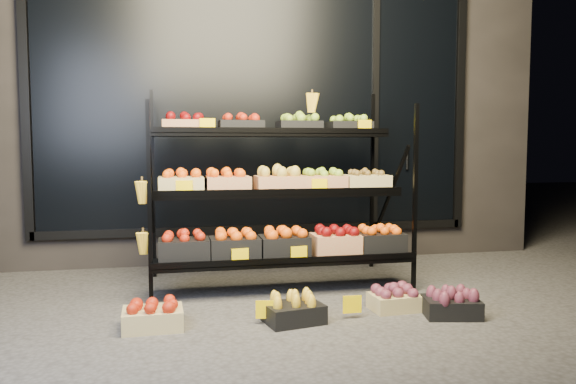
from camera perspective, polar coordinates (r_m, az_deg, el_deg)
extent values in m
plane|color=#514F4C|center=(4.21, 0.60, -11.42)|extent=(24.00, 24.00, 0.00)
cube|color=#2D2826|center=(6.63, -4.32, 9.70)|extent=(6.00, 2.00, 3.50)
cube|color=black|center=(5.61, -2.92, 8.58)|extent=(4.20, 0.04, 2.40)
cube|color=black|center=(5.64, -2.83, -3.77)|extent=(4.30, 0.06, 0.08)
cube|color=black|center=(5.67, -25.13, 8.11)|extent=(0.08, 0.06, 2.50)
cube|color=black|center=(6.30, 17.03, 7.96)|extent=(0.08, 0.06, 2.50)
cube|color=black|center=(5.90, 8.83, 8.34)|extent=(0.06, 0.06, 2.50)
cylinder|color=black|center=(5.99, 12.01, 3.45)|extent=(0.02, 0.02, 0.25)
cube|color=black|center=(4.15, -13.90, -1.23)|extent=(0.03, 0.03, 1.50)
cube|color=black|center=(4.56, 12.78, -0.68)|extent=(0.03, 0.03, 1.50)
cube|color=black|center=(5.11, -13.54, 0.76)|extent=(0.03, 0.03, 1.66)
cube|color=black|center=(5.45, 8.54, 1.08)|extent=(0.03, 0.03, 1.66)
cube|color=black|center=(4.48, -0.37, -6.95)|extent=(2.05, 0.42, 0.03)
cube|color=black|center=(4.28, 0.17, -7.02)|extent=(2.05, 0.02, 0.05)
cube|color=black|center=(4.70, -1.10, -0.24)|extent=(2.05, 0.40, 0.03)
cube|color=black|center=(4.51, -0.65, 0.01)|extent=(2.05, 0.02, 0.05)
cube|color=black|center=(4.98, -1.76, 5.80)|extent=(2.05, 0.40, 0.03)
cube|color=black|center=(4.79, -1.36, 6.26)|extent=(2.05, 0.02, 0.05)
cube|color=tan|center=(4.90, -10.43, 6.56)|extent=(0.38, 0.28, 0.11)
ellipsoid|color=#700809|center=(4.91, -10.45, 7.55)|extent=(0.32, 0.24, 0.07)
cube|color=black|center=(4.94, -4.80, 6.61)|extent=(0.38, 0.28, 0.11)
ellipsoid|color=red|center=(4.94, -4.80, 7.59)|extent=(0.32, 0.24, 0.07)
cube|color=black|center=(5.03, 1.13, 6.59)|extent=(0.38, 0.28, 0.11)
ellipsoid|color=#8FB92E|center=(5.03, 1.13, 7.56)|extent=(0.32, 0.24, 0.07)
cube|color=black|center=(5.15, 6.21, 6.52)|extent=(0.38, 0.28, 0.11)
ellipsoid|color=#8FB92E|center=(5.16, 6.22, 7.46)|extent=(0.32, 0.24, 0.07)
cube|color=#CEB976|center=(4.61, -10.67, 0.65)|extent=(0.38, 0.28, 0.14)
ellipsoid|color=#F25B0C|center=(4.60, -10.69, 1.89)|extent=(0.32, 0.24, 0.07)
cube|color=tan|center=(4.63, -6.25, 0.72)|extent=(0.38, 0.28, 0.14)
ellipsoid|color=#F25B0C|center=(4.62, -6.26, 1.96)|extent=(0.32, 0.24, 0.07)
cube|color=tan|center=(4.69, -0.98, 0.80)|extent=(0.38, 0.28, 0.14)
ellipsoid|color=gold|center=(4.69, -0.99, 2.02)|extent=(0.32, 0.24, 0.07)
cube|color=tan|center=(4.78, 3.49, 0.86)|extent=(0.38, 0.28, 0.14)
ellipsoid|color=#8FB92E|center=(4.77, 3.49, 2.06)|extent=(0.32, 0.24, 0.07)
cube|color=#CEB976|center=(4.90, 7.91, 0.92)|extent=(0.38, 0.28, 0.14)
ellipsoid|color=brown|center=(4.89, 7.92, 2.09)|extent=(0.32, 0.24, 0.07)
cube|color=black|center=(4.37, -10.51, -5.91)|extent=(0.38, 0.28, 0.18)
ellipsoid|color=red|center=(4.35, -10.54, -4.35)|extent=(0.32, 0.24, 0.07)
cube|color=black|center=(4.40, -5.43, -5.79)|extent=(0.38, 0.28, 0.18)
ellipsoid|color=#F25B0C|center=(4.38, -5.44, -4.24)|extent=(0.32, 0.24, 0.07)
cube|color=black|center=(4.46, -0.39, -5.63)|extent=(0.38, 0.28, 0.18)
ellipsoid|color=#F25B0C|center=(4.44, -0.39, -4.10)|extent=(0.32, 0.24, 0.07)
cube|color=tan|center=(4.56, 4.88, -5.41)|extent=(0.38, 0.28, 0.18)
ellipsoid|color=#700809|center=(4.54, 4.89, -3.92)|extent=(0.32, 0.24, 0.07)
cube|color=black|center=(4.68, 9.27, -5.19)|extent=(0.38, 0.28, 0.18)
ellipsoid|color=#F25B0C|center=(4.66, 9.29, -3.74)|extent=(0.32, 0.24, 0.07)
ellipsoid|color=yellow|center=(4.16, -14.62, 1.18)|extent=(0.14, 0.08, 0.22)
ellipsoid|color=yellow|center=(4.20, -14.52, -3.86)|extent=(0.14, 0.08, 0.22)
ellipsoid|color=yellow|center=(4.97, 2.47, 10.08)|extent=(0.14, 0.08, 0.22)
cube|color=#FFD300|center=(4.46, -10.49, 0.39)|extent=(0.13, 0.01, 0.12)
cube|color=#FFD300|center=(4.62, 3.22, 0.61)|extent=(0.13, 0.01, 0.12)
cube|color=#FFD300|center=(5.04, 7.80, 6.60)|extent=(0.13, 0.01, 0.12)
cube|color=#FFD300|center=(4.76, -8.19, 6.71)|extent=(0.13, 0.01, 0.12)
cube|color=#FFD300|center=(4.26, -4.88, -6.54)|extent=(0.13, 0.01, 0.12)
cube|color=#FFD300|center=(4.34, 1.13, -6.32)|extent=(0.13, 0.01, 0.12)
cube|color=#FFD300|center=(3.76, -2.29, -12.43)|extent=(0.13, 0.01, 0.12)
cube|color=#FFD300|center=(3.90, 6.54, -11.84)|extent=(0.13, 0.01, 0.12)
cube|color=#CEB976|center=(3.78, -13.57, -12.41)|extent=(0.38, 0.29, 0.13)
ellipsoid|color=red|center=(3.75, -13.60, -11.03)|extent=(0.32, 0.24, 0.07)
cube|color=black|center=(3.80, 0.58, -12.22)|extent=(0.42, 0.34, 0.13)
ellipsoid|color=yellow|center=(3.77, 0.58, -10.86)|extent=(0.35, 0.29, 0.07)
cube|color=#CEB976|center=(4.15, 10.76, -10.93)|extent=(0.35, 0.27, 0.11)
ellipsoid|color=brown|center=(4.12, 10.78, -9.77)|extent=(0.29, 0.22, 0.07)
cube|color=black|center=(4.09, 16.26, -11.19)|extent=(0.41, 0.34, 0.13)
ellipsoid|color=brown|center=(4.06, 16.29, -9.93)|extent=(0.35, 0.29, 0.07)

